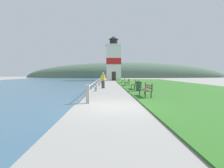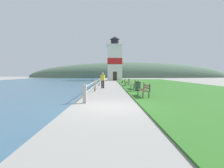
{
  "view_description": "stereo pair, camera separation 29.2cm",
  "coord_description": "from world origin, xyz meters",
  "px_view_note": "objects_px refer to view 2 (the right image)",
  "views": [
    {
      "loc": [
        -0.31,
        -8.22,
        1.58
      ],
      "look_at": [
        0.26,
        13.02,
        0.3
      ],
      "focal_mm": 28.0,
      "sensor_mm": 36.0,
      "label": 1
    },
    {
      "loc": [
        -0.01,
        -8.23,
        1.58
      ],
      "look_at": [
        0.26,
        13.02,
        0.3
      ],
      "focal_mm": 28.0,
      "sensor_mm": 36.0,
      "label": 2
    }
  ],
  "objects_px": {
    "park_bench_near": "(144,89)",
    "park_bench_far": "(128,82)",
    "park_bench_by_lighthouse": "(124,80)",
    "person_strolling": "(103,80)",
    "trash_bin": "(138,87)",
    "park_bench_midway": "(135,84)",
    "lighthouse": "(115,61)"
  },
  "relations": [
    {
      "from": "park_bench_midway",
      "to": "trash_bin",
      "type": "relative_size",
      "value": 2.24
    },
    {
      "from": "park_bench_near",
      "to": "park_bench_midway",
      "type": "xyz_separation_m",
      "value": [
        0.17,
        5.45,
        0.0
      ]
    },
    {
      "from": "park_bench_far",
      "to": "trash_bin",
      "type": "relative_size",
      "value": 1.95
    },
    {
      "from": "park_bench_by_lighthouse",
      "to": "person_strolling",
      "type": "bearing_deg",
      "value": 77.57
    },
    {
      "from": "lighthouse",
      "to": "person_strolling",
      "type": "relative_size",
      "value": 6.01
    },
    {
      "from": "park_bench_near",
      "to": "park_bench_far",
      "type": "relative_size",
      "value": 1.07
    },
    {
      "from": "park_bench_midway",
      "to": "park_bench_by_lighthouse",
      "type": "bearing_deg",
      "value": -90.59
    },
    {
      "from": "park_bench_far",
      "to": "lighthouse",
      "type": "height_order",
      "value": "lighthouse"
    },
    {
      "from": "park_bench_near",
      "to": "park_bench_by_lighthouse",
      "type": "distance_m",
      "value": 16.57
    },
    {
      "from": "park_bench_far",
      "to": "park_bench_by_lighthouse",
      "type": "height_order",
      "value": "same"
    },
    {
      "from": "park_bench_near",
      "to": "park_bench_by_lighthouse",
      "type": "bearing_deg",
      "value": -91.38
    },
    {
      "from": "lighthouse",
      "to": "trash_bin",
      "type": "relative_size",
      "value": 12.06
    },
    {
      "from": "park_bench_far",
      "to": "park_bench_by_lighthouse",
      "type": "relative_size",
      "value": 0.92
    },
    {
      "from": "park_bench_midway",
      "to": "person_strolling",
      "type": "distance_m",
      "value": 3.67
    },
    {
      "from": "park_bench_midway",
      "to": "trash_bin",
      "type": "bearing_deg",
      "value": 88.66
    },
    {
      "from": "park_bench_far",
      "to": "lighthouse",
      "type": "distance_m",
      "value": 18.91
    },
    {
      "from": "park_bench_near",
      "to": "park_bench_midway",
      "type": "distance_m",
      "value": 5.46
    },
    {
      "from": "park_bench_near",
      "to": "park_bench_far",
      "type": "xyz_separation_m",
      "value": [
        -0.0,
        10.73,
        -0.0
      ]
    },
    {
      "from": "trash_bin",
      "to": "lighthouse",
      "type": "bearing_deg",
      "value": 92.99
    },
    {
      "from": "park_bench_near",
      "to": "park_bench_by_lighthouse",
      "type": "relative_size",
      "value": 0.99
    },
    {
      "from": "park_bench_near",
      "to": "trash_bin",
      "type": "xyz_separation_m",
      "value": [
        0.17,
        3.68,
        -0.11
      ]
    },
    {
      "from": "trash_bin",
      "to": "park_bench_by_lighthouse",
      "type": "bearing_deg",
      "value": 90.72
    },
    {
      "from": "park_bench_by_lighthouse",
      "to": "person_strolling",
      "type": "distance_m",
      "value": 9.92
    },
    {
      "from": "park_bench_near",
      "to": "park_bench_by_lighthouse",
      "type": "xyz_separation_m",
      "value": [
        0.01,
        16.57,
        -0.0
      ]
    },
    {
      "from": "park_bench_near",
      "to": "park_bench_midway",
      "type": "bearing_deg",
      "value": -93.11
    },
    {
      "from": "park_bench_midway",
      "to": "park_bench_far",
      "type": "height_order",
      "value": "same"
    },
    {
      "from": "park_bench_midway",
      "to": "trash_bin",
      "type": "height_order",
      "value": "park_bench_midway"
    },
    {
      "from": "park_bench_near",
      "to": "person_strolling",
      "type": "bearing_deg",
      "value": -68.1
    },
    {
      "from": "park_bench_far",
      "to": "park_bench_by_lighthouse",
      "type": "distance_m",
      "value": 5.84
    },
    {
      "from": "park_bench_near",
      "to": "trash_bin",
      "type": "bearing_deg",
      "value": -93.99
    },
    {
      "from": "park_bench_by_lighthouse",
      "to": "person_strolling",
      "type": "xyz_separation_m",
      "value": [
        -3.08,
        -9.43,
        0.38
      ]
    },
    {
      "from": "person_strolling",
      "to": "trash_bin",
      "type": "bearing_deg",
      "value": -122.25
    }
  ]
}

